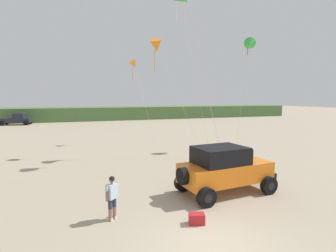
% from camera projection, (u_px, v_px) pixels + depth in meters
% --- Properties ---
extents(ground_plane, '(220.00, 220.00, 0.00)m').
position_uv_depth(ground_plane, '(214.00, 243.00, 8.09)').
color(ground_plane, tan).
extents(dune_ridge, '(90.00, 8.15, 2.61)m').
position_uv_depth(dune_ridge, '(96.00, 113.00, 53.93)').
color(dune_ridge, '#4C703D').
rests_on(dune_ridge, ground_plane).
extents(jeep, '(4.95, 2.77, 2.26)m').
position_uv_depth(jeep, '(224.00, 168.00, 12.28)').
color(jeep, orange).
rests_on(jeep, ground_plane).
extents(person_watching, '(0.51, 0.46, 1.67)m').
position_uv_depth(person_watching, '(112.00, 195.00, 9.59)').
color(person_watching, '#8C664C').
rests_on(person_watching, ground_plane).
extents(cooler_box, '(0.64, 0.51, 0.38)m').
position_uv_depth(cooler_box, '(197.00, 219.00, 9.34)').
color(cooler_box, '#B21E23').
rests_on(cooler_box, ground_plane).
extents(distant_pickup, '(4.83, 2.99, 1.98)m').
position_uv_depth(distant_pickup, '(17.00, 119.00, 43.53)').
color(distant_pickup, '#1E232D').
rests_on(distant_pickup, ground_plane).
extents(kite_red_delta, '(1.43, 5.72, 8.29)m').
position_uv_depth(kite_red_delta, '(134.00, 65.00, 25.99)').
color(kite_red_delta, orange).
rests_on(kite_red_delta, ground_plane).
extents(kite_green_box, '(2.78, 2.21, 9.83)m').
position_uv_depth(kite_green_box, '(249.00, 45.00, 22.43)').
color(kite_green_box, green).
rests_on(kite_green_box, ground_plane).
extents(kite_purple_stunt, '(3.49, 3.57, 9.18)m').
position_uv_depth(kite_purple_stunt, '(156.00, 46.00, 20.10)').
color(kite_purple_stunt, orange).
rests_on(kite_purple_stunt, ground_plane).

